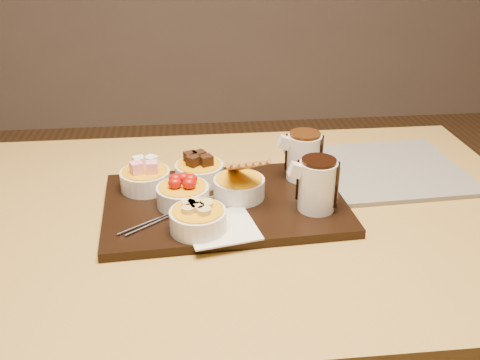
{
  "coord_description": "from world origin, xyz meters",
  "views": [
    {
      "loc": [
        -0.09,
        -0.9,
        1.27
      ],
      "look_at": [
        0.01,
        0.01,
        0.81
      ],
      "focal_mm": 40.0,
      "sensor_mm": 36.0,
      "label": 1
    }
  ],
  "objects": [
    {
      "name": "napkin",
      "position": [
        -0.04,
        -0.09,
        0.77
      ],
      "size": [
        0.14,
        0.14,
        0.0
      ],
      "primitive_type": "cube",
      "rotation": [
        0.0,
        0.0,
        0.2
      ],
      "color": "white",
      "rests_on": "serving_board"
    },
    {
      "name": "newspaper",
      "position": [
        0.33,
        0.13,
        0.76
      ],
      "size": [
        0.38,
        0.31,
        0.01
      ],
      "primitive_type": "cube",
      "rotation": [
        0.0,
        0.0,
        0.05
      ],
      "color": "beige",
      "rests_on": "dining_table"
    },
    {
      "name": "bowl_strawberries",
      "position": [
        -0.1,
        -0.0,
        0.79
      ],
      "size": [
        0.1,
        0.1,
        0.04
      ],
      "primitive_type": "cylinder",
      "color": "silver",
      "rests_on": "serving_board"
    },
    {
      "name": "bowl_biscotti",
      "position": [
        0.01,
        0.02,
        0.79
      ],
      "size": [
        0.1,
        0.1,
        0.04
      ],
      "primitive_type": "cylinder",
      "color": "silver",
      "rests_on": "serving_board"
    },
    {
      "name": "pitcher_milk_chocolate",
      "position": [
        0.15,
        0.09,
        0.82
      ],
      "size": [
        0.07,
        0.07,
        0.1
      ],
      "primitive_type": "cylinder",
      "rotation": [
        0.0,
        0.0,
        0.06
      ],
      "color": "silver",
      "rests_on": "serving_board"
    },
    {
      "name": "bowl_cake",
      "position": [
        -0.07,
        0.1,
        0.79
      ],
      "size": [
        0.1,
        0.1,
        0.04
      ],
      "primitive_type": "cylinder",
      "color": "silver",
      "rests_on": "serving_board"
    },
    {
      "name": "pitcher_dark_chocolate",
      "position": [
        0.15,
        -0.04,
        0.82
      ],
      "size": [
        0.07,
        0.07,
        0.1
      ],
      "primitive_type": "cylinder",
      "rotation": [
        0.0,
        0.0,
        0.06
      ],
      "color": "silver",
      "rests_on": "serving_board"
    },
    {
      "name": "dining_table",
      "position": [
        0.0,
        0.0,
        0.65
      ],
      "size": [
        1.2,
        0.8,
        0.75
      ],
      "color": "#BC9645",
      "rests_on": "ground"
    },
    {
      "name": "fondue_skewers",
      "position": [
        -0.11,
        -0.03,
        0.77
      ],
      "size": [
        0.17,
        0.23,
        0.01
      ],
      "primitive_type": null,
      "rotation": [
        0.0,
        0.0,
        -0.96
      ],
      "color": "silver",
      "rests_on": "serving_board"
    },
    {
      "name": "bowl_marshmallows",
      "position": [
        -0.18,
        0.08,
        0.79
      ],
      "size": [
        0.1,
        0.1,
        0.04
      ],
      "primitive_type": "cylinder",
      "color": "silver",
      "rests_on": "serving_board"
    },
    {
      "name": "serving_board",
      "position": [
        -0.02,
        0.01,
        0.76
      ],
      "size": [
        0.48,
        0.33,
        0.02
      ],
      "primitive_type": "cube",
      "rotation": [
        0.0,
        0.0,
        0.06
      ],
      "color": "black",
      "rests_on": "dining_table"
    },
    {
      "name": "bowl_bananas",
      "position": [
        -0.08,
        -0.09,
        0.79
      ],
      "size": [
        0.1,
        0.1,
        0.04
      ],
      "primitive_type": "cylinder",
      "color": "silver",
      "rests_on": "serving_board"
    }
  ]
}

